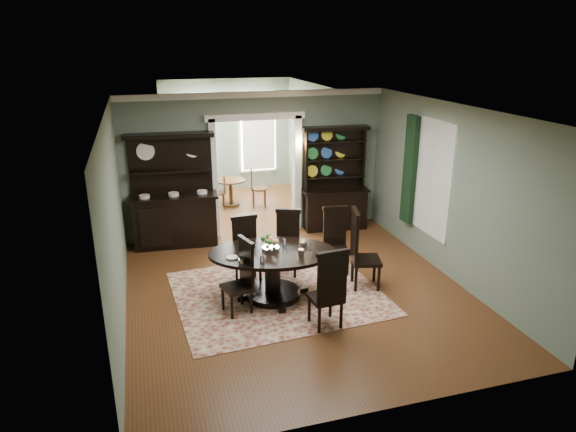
% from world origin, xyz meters
% --- Properties ---
extents(room, '(5.51, 6.01, 3.01)m').
position_xyz_m(room, '(0.00, 0.04, 1.58)').
color(room, brown).
rests_on(room, ground).
extents(parlor, '(3.51, 3.50, 3.01)m').
position_xyz_m(parlor, '(0.00, 5.53, 1.52)').
color(parlor, brown).
rests_on(parlor, ground).
extents(doorway_trim, '(2.08, 0.25, 2.57)m').
position_xyz_m(doorway_trim, '(0.00, 3.00, 1.62)').
color(doorway_trim, white).
rests_on(doorway_trim, floor).
extents(right_window, '(0.15, 1.47, 2.12)m').
position_xyz_m(right_window, '(2.69, 0.93, 1.60)').
color(right_window, white).
rests_on(right_window, wall_right).
extents(wall_sconce, '(0.27, 0.21, 0.21)m').
position_xyz_m(wall_sconce, '(0.95, 2.85, 1.89)').
color(wall_sconce, '#BC7F32').
rests_on(wall_sconce, back_wall_right).
extents(rug, '(3.45, 2.97, 0.01)m').
position_xyz_m(rug, '(-0.33, 0.06, 0.01)').
color(rug, maroon).
rests_on(rug, floor).
extents(dining_table, '(2.26, 2.24, 0.80)m').
position_xyz_m(dining_table, '(-0.43, -0.02, 0.56)').
color(dining_table, black).
rests_on(dining_table, rug).
extents(centerpiece, '(1.41, 0.91, 0.23)m').
position_xyz_m(centerpiece, '(-0.44, 0.05, 0.87)').
color(centerpiece, white).
rests_on(centerpiece, dining_table).
extents(chair_far_left, '(0.47, 0.44, 1.19)m').
position_xyz_m(chair_far_left, '(-0.72, 0.66, 0.62)').
color(chair_far_left, black).
rests_on(chair_far_left, rug).
extents(chair_far_mid, '(0.56, 0.55, 1.17)m').
position_xyz_m(chair_far_mid, '(0.07, 0.84, 0.61)').
color(chair_far_mid, black).
rests_on(chair_far_mid, rug).
extents(chair_far_right, '(0.49, 0.47, 1.19)m').
position_xyz_m(chair_far_right, '(0.92, 0.67, 0.63)').
color(chair_far_right, black).
rests_on(chair_far_right, rug).
extents(chair_end_left, '(0.51, 0.53, 1.17)m').
position_xyz_m(chair_end_left, '(-0.99, -0.32, 0.62)').
color(chair_end_left, black).
rests_on(chair_end_left, rug).
extents(chair_end_right, '(0.59, 0.61, 1.37)m').
position_xyz_m(chair_end_right, '(1.05, -0.08, 0.72)').
color(chair_end_right, black).
rests_on(chair_end_right, rug).
extents(chair_near, '(0.51, 0.49, 1.26)m').
position_xyz_m(chair_near, '(0.09, -1.19, 0.66)').
color(chair_near, black).
rests_on(chair_near, rug).
extents(sideboard, '(1.77, 0.73, 2.27)m').
position_xyz_m(sideboard, '(-1.75, 2.73, 0.79)').
color(sideboard, black).
rests_on(sideboard, floor).
extents(welsh_dresser, '(1.48, 0.65, 2.25)m').
position_xyz_m(welsh_dresser, '(1.70, 2.76, 0.81)').
color(welsh_dresser, black).
rests_on(welsh_dresser, floor).
extents(parlor_table, '(0.73, 0.73, 0.67)m').
position_xyz_m(parlor_table, '(-0.22, 4.94, 0.44)').
color(parlor_table, '#4E2D16').
rests_on(parlor_table, parlor_floor).
extents(parlor_chair_left, '(0.36, 0.35, 0.84)m').
position_xyz_m(parlor_chair_left, '(-0.50, 4.79, 0.45)').
color(parlor_chair_left, '#4E2D16').
rests_on(parlor_chair_left, parlor_floor).
extents(parlor_chair_right, '(0.43, 0.42, 0.98)m').
position_xyz_m(parlor_chair_right, '(0.37, 4.68, 0.52)').
color(parlor_chair_right, '#4E2D16').
rests_on(parlor_chair_right, parlor_floor).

